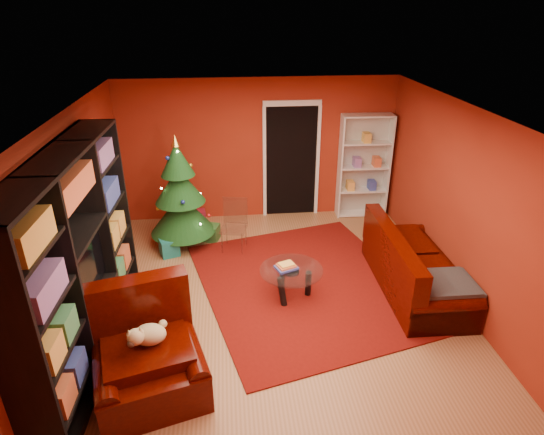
{
  "coord_description": "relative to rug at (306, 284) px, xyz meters",
  "views": [
    {
      "loc": [
        -0.58,
        -5.27,
        3.77
      ],
      "look_at": [
        0.0,
        0.4,
        1.05
      ],
      "focal_mm": 30.0,
      "sensor_mm": 36.0,
      "label": 1
    }
  ],
  "objects": [
    {
      "name": "floor",
      "position": [
        -0.49,
        -0.25,
        -0.03
      ],
      "size": [
        5.0,
        5.5,
        0.05
      ],
      "primitive_type": "cube",
      "color": "brown",
      "rests_on": "ground"
    },
    {
      "name": "ceiling",
      "position": [
        -0.49,
        -0.25,
        2.62
      ],
      "size": [
        5.0,
        5.5,
        0.05
      ],
      "primitive_type": "cube",
      "color": "silver",
      "rests_on": "wall_back"
    },
    {
      "name": "wall_back",
      "position": [
        -0.49,
        2.52,
        1.29
      ],
      "size": [
        5.0,
        0.05,
        2.6
      ],
      "primitive_type": "cube",
      "color": "maroon",
      "rests_on": "ground"
    },
    {
      "name": "wall_left",
      "position": [
        -3.02,
        -0.25,
        1.29
      ],
      "size": [
        0.05,
        5.5,
        2.6
      ],
      "primitive_type": "cube",
      "color": "maroon",
      "rests_on": "ground"
    },
    {
      "name": "wall_right",
      "position": [
        2.03,
        -0.25,
        1.29
      ],
      "size": [
        0.05,
        5.5,
        2.6
      ],
      "primitive_type": "cube",
      "color": "maroon",
      "rests_on": "ground"
    },
    {
      "name": "doorway",
      "position": [
        0.11,
        2.48,
        1.04
      ],
      "size": [
        1.06,
        0.6,
        2.16
      ],
      "primitive_type": null,
      "color": "black",
      "rests_on": "floor"
    },
    {
      "name": "rug",
      "position": [
        0.0,
        0.0,
        0.0
      ],
      "size": [
        3.62,
        3.96,
        0.02
      ],
      "primitive_type": "cube",
      "rotation": [
        0.0,
        0.0,
        0.25
      ],
      "color": "#630D09",
      "rests_on": "floor"
    },
    {
      "name": "media_unit",
      "position": [
        -2.77,
        -1.06,
        1.19
      ],
      "size": [
        0.56,
        3.14,
        2.4
      ],
      "primitive_type": null,
      "rotation": [
        0.0,
        0.0,
        -0.03
      ],
      "color": "black",
      "rests_on": "floor"
    },
    {
      "name": "christmas_tree",
      "position": [
        -1.87,
        1.46,
        0.92
      ],
      "size": [
        1.38,
        1.38,
        1.91
      ],
      "primitive_type": null,
      "rotation": [
        0.0,
        0.0,
        -0.35
      ],
      "color": "#113C15",
      "rests_on": "floor"
    },
    {
      "name": "gift_box_teal",
      "position": [
        -2.08,
        1.1,
        0.13
      ],
      "size": [
        0.37,
        0.37,
        0.29
      ],
      "primitive_type": "cube",
      "rotation": [
        0.0,
        0.0,
        0.35
      ],
      "color": "#146D6C",
      "rests_on": "floor"
    },
    {
      "name": "gift_box_green",
      "position": [
        -1.42,
        1.56,
        0.13
      ],
      "size": [
        0.34,
        0.34,
        0.27
      ],
      "primitive_type": "cube",
      "rotation": [
        0.0,
        0.0,
        -0.29
      ],
      "color": "#225522",
      "rests_on": "floor"
    },
    {
      "name": "gift_box_red",
      "position": [
        -1.64,
        2.34,
        0.1
      ],
      "size": [
        0.23,
        0.23,
        0.21
      ],
      "primitive_type": "cube",
      "rotation": [
        0.0,
        0.0,
        0.12
      ],
      "color": "maroon",
      "rests_on": "floor"
    },
    {
      "name": "white_bookshelf",
      "position": [
        1.46,
        2.32,
        0.96
      ],
      "size": [
        0.94,
        0.36,
        2.0
      ],
      "primitive_type": null,
      "rotation": [
        0.0,
        0.0,
        -0.03
      ],
      "color": "white",
      "rests_on": "floor"
    },
    {
      "name": "armchair",
      "position": [
        -1.98,
        -1.8,
        0.45
      ],
      "size": [
        1.46,
        1.46,
        0.93
      ],
      "primitive_type": null,
      "rotation": [
        0.0,
        0.0,
        0.27
      ],
      "color": "black",
      "rests_on": "rug"
    },
    {
      "name": "dog",
      "position": [
        -1.95,
        -1.74,
        0.68
      ],
      "size": [
        0.47,
        0.4,
        0.3
      ],
      "primitive_type": null,
      "rotation": [
        0.0,
        0.0,
        0.27
      ],
      "color": "beige",
      "rests_on": "armchair"
    },
    {
      "name": "sofa",
      "position": [
        1.53,
        -0.26,
        0.45
      ],
      "size": [
        1.0,
        2.15,
        0.92
      ],
      "primitive_type": null,
      "rotation": [
        0.0,
        0.0,
        1.55
      ],
      "color": "black",
      "rests_on": "rug"
    },
    {
      "name": "coffee_table",
      "position": [
        -0.27,
        -0.26,
        0.22
      ],
      "size": [
        1.13,
        1.13,
        0.55
      ],
      "primitive_type": null,
      "rotation": [
        0.0,
        0.0,
        0.37
      ],
      "color": "gray",
      "rests_on": "rug"
    },
    {
      "name": "acrylic_chair",
      "position": [
        -1.02,
        1.15,
        0.39
      ],
      "size": [
        0.5,
        0.52,
        0.79
      ],
      "primitive_type": null,
      "rotation": [
        0.0,
        0.0,
        -0.23
      ],
      "color": "#66605B",
      "rests_on": "rug"
    }
  ]
}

